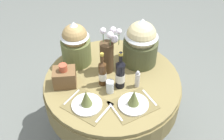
{
  "coord_description": "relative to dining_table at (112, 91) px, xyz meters",
  "views": [
    {
      "loc": [
        -0.18,
        -1.68,
        2.34
      ],
      "look_at": [
        0.0,
        0.03,
        0.82
      ],
      "focal_mm": 43.23,
      "sensor_mm": 36.0,
      "label": 1
    }
  ],
  "objects": [
    {
      "name": "pepper_mill",
      "position": [
        0.2,
        -0.1,
        0.23
      ],
      "size": [
        0.04,
        0.04,
        0.17
      ],
      "color": "#B7B2AD",
      "rests_on": "dining_table"
    },
    {
      "name": "flower_vase",
      "position": [
        -0.03,
        0.13,
        0.34
      ],
      "size": [
        0.18,
        0.14,
        0.44
      ],
      "color": "#47331E",
      "rests_on": "dining_table"
    },
    {
      "name": "place_setting_right",
      "position": [
        0.13,
        -0.31,
        0.2
      ],
      "size": [
        0.41,
        0.37,
        0.16
      ],
      "color": "brown",
      "rests_on": "dining_table"
    },
    {
      "name": "ground",
      "position": [
        0.0,
        0.0,
        -0.58
      ],
      "size": [
        8.0,
        8.0,
        0.0
      ],
      "primitive_type": "plane",
      "color": "slate"
    },
    {
      "name": "wine_bottle_left",
      "position": [
        0.06,
        -0.09,
        0.29
      ],
      "size": [
        0.08,
        0.08,
        0.36
      ],
      "color": "black",
      "rests_on": "dining_table"
    },
    {
      "name": "woven_basket_side_left",
      "position": [
        -0.4,
        -0.02,
        0.23
      ],
      "size": [
        0.19,
        0.15,
        0.21
      ],
      "color": "brown",
      "rests_on": "dining_table"
    },
    {
      "name": "gift_tub_back_right",
      "position": [
        0.27,
        0.22,
        0.39
      ],
      "size": [
        0.31,
        0.31,
        0.45
      ],
      "color": "#474C2D",
      "rests_on": "dining_table"
    },
    {
      "name": "dining_table",
      "position": [
        0.0,
        0.0,
        0.0
      ],
      "size": [
        1.2,
        1.2,
        0.74
      ],
      "color": "olive",
      "rests_on": "ground"
    },
    {
      "name": "gift_tub_back_left",
      "position": [
        -0.3,
        0.27,
        0.38
      ],
      "size": [
        0.26,
        0.26,
        0.42
      ],
      "color": "olive",
      "rests_on": "dining_table"
    },
    {
      "name": "place_setting_left",
      "position": [
        -0.23,
        -0.28,
        0.2
      ],
      "size": [
        0.43,
        0.42,
        0.16
      ],
      "color": "brown",
      "rests_on": "dining_table"
    },
    {
      "name": "wine_bottle_right",
      "position": [
        -0.09,
        -0.05,
        0.27
      ],
      "size": [
        0.07,
        0.07,
        0.33
      ],
      "color": "#422814",
      "rests_on": "dining_table"
    },
    {
      "name": "tumbler_near_left",
      "position": [
        -0.03,
        -0.15,
        0.21
      ],
      "size": [
        0.06,
        0.06,
        0.12
      ],
      "primitive_type": "cylinder",
      "color": "silver",
      "rests_on": "dining_table"
    }
  ]
}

